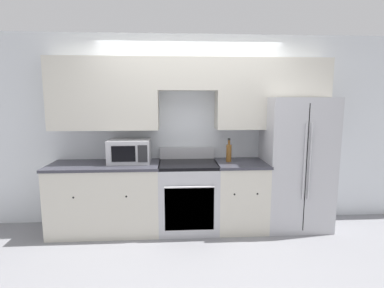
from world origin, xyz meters
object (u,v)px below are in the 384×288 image
(oven_range, at_px, (188,196))
(refrigerator, at_px, (294,162))
(microwave, at_px, (130,151))
(bottle, at_px, (229,152))

(oven_range, distance_m, refrigerator, 1.51)
(refrigerator, distance_m, microwave, 2.23)
(oven_range, height_order, microwave, microwave)
(oven_range, bearing_deg, microwave, 175.39)
(refrigerator, relative_size, bottle, 5.57)
(microwave, bearing_deg, refrigerator, 0.21)
(refrigerator, bearing_deg, microwave, -179.79)
(oven_range, xyz_separation_m, bottle, (0.55, 0.05, 0.57))
(oven_range, bearing_deg, refrigerator, 2.75)
(bottle, bearing_deg, oven_range, -175.03)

